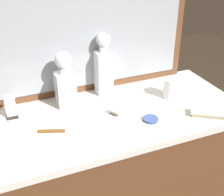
{
  "coord_description": "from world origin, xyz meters",
  "views": [
    {
      "loc": [
        -0.46,
        -1.11,
        1.59
      ],
      "look_at": [
        0.0,
        0.0,
        0.92
      ],
      "focal_mm": 49.51,
      "sensor_mm": 36.0,
      "label": 1
    }
  ],
  "objects_px": {
    "crystal_decanter_far_left": "(65,84)",
    "silver_brush_front": "(209,114)",
    "tortoiseshell_comb": "(51,131)",
    "crystal_decanter_left": "(104,70)",
    "porcelain_dish": "(150,119)",
    "silver_brush_far_left": "(123,106)",
    "napkin_holder": "(11,108)",
    "crystal_tumbler_far_left": "(171,89)"
  },
  "relations": [
    {
      "from": "crystal_decanter_far_left",
      "to": "silver_brush_front",
      "type": "xyz_separation_m",
      "value": [
        0.57,
        -0.35,
        -0.1
      ]
    },
    {
      "from": "silver_brush_front",
      "to": "crystal_decanter_far_left",
      "type": "bearing_deg",
      "value": 148.3
    },
    {
      "from": "tortoiseshell_comb",
      "to": "crystal_decanter_left",
      "type": "bearing_deg",
      "value": 36.39
    },
    {
      "from": "porcelain_dish",
      "to": "tortoiseshell_comb",
      "type": "distance_m",
      "value": 0.43
    },
    {
      "from": "porcelain_dish",
      "to": "silver_brush_far_left",
      "type": "bearing_deg",
      "value": 116.54
    },
    {
      "from": "silver_brush_far_left",
      "to": "crystal_decanter_far_left",
      "type": "bearing_deg",
      "value": 149.12
    },
    {
      "from": "napkin_holder",
      "to": "silver_brush_front",
      "type": "bearing_deg",
      "value": -22.24
    },
    {
      "from": "crystal_decanter_left",
      "to": "porcelain_dish",
      "type": "height_order",
      "value": "crystal_decanter_left"
    },
    {
      "from": "crystal_decanter_far_left",
      "to": "crystal_decanter_left",
      "type": "height_order",
      "value": "crystal_decanter_left"
    },
    {
      "from": "silver_brush_front",
      "to": "napkin_holder",
      "type": "distance_m",
      "value": 0.89
    },
    {
      "from": "silver_brush_far_left",
      "to": "porcelain_dish",
      "type": "bearing_deg",
      "value": -63.46
    },
    {
      "from": "silver_brush_far_left",
      "to": "tortoiseshell_comb",
      "type": "height_order",
      "value": "silver_brush_far_left"
    },
    {
      "from": "porcelain_dish",
      "to": "tortoiseshell_comb",
      "type": "relative_size",
      "value": 0.6
    },
    {
      "from": "silver_brush_front",
      "to": "porcelain_dish",
      "type": "xyz_separation_m",
      "value": [
        -0.26,
        0.07,
        -0.01
      ]
    },
    {
      "from": "silver_brush_far_left",
      "to": "porcelain_dish",
      "type": "height_order",
      "value": "silver_brush_far_left"
    },
    {
      "from": "crystal_tumbler_far_left",
      "to": "silver_brush_far_left",
      "type": "bearing_deg",
      "value": -177.96
    },
    {
      "from": "silver_brush_far_left",
      "to": "porcelain_dish",
      "type": "distance_m",
      "value": 0.16
    },
    {
      "from": "crystal_tumbler_far_left",
      "to": "tortoiseshell_comb",
      "type": "relative_size",
      "value": 0.88
    },
    {
      "from": "crystal_tumbler_far_left",
      "to": "tortoiseshell_comb",
      "type": "height_order",
      "value": "crystal_tumbler_far_left"
    },
    {
      "from": "silver_brush_far_left",
      "to": "crystal_tumbler_far_left",
      "type": "bearing_deg",
      "value": 2.04
    },
    {
      "from": "crystal_decanter_far_left",
      "to": "tortoiseshell_comb",
      "type": "distance_m",
      "value": 0.25
    },
    {
      "from": "tortoiseshell_comb",
      "to": "napkin_holder",
      "type": "relative_size",
      "value": 1.04
    },
    {
      "from": "tortoiseshell_comb",
      "to": "silver_brush_front",
      "type": "bearing_deg",
      "value": -12.6
    },
    {
      "from": "napkin_holder",
      "to": "crystal_decanter_far_left",
      "type": "bearing_deg",
      "value": 3.05
    },
    {
      "from": "crystal_decanter_left",
      "to": "tortoiseshell_comb",
      "type": "height_order",
      "value": "crystal_decanter_left"
    },
    {
      "from": "crystal_tumbler_far_left",
      "to": "silver_brush_front",
      "type": "distance_m",
      "value": 0.23
    },
    {
      "from": "crystal_tumbler_far_left",
      "to": "napkin_holder",
      "type": "bearing_deg",
      "value": 171.2
    },
    {
      "from": "tortoiseshell_comb",
      "to": "crystal_tumbler_far_left",
      "type": "bearing_deg",
      "value": 6.05
    },
    {
      "from": "porcelain_dish",
      "to": "napkin_holder",
      "type": "height_order",
      "value": "napkin_holder"
    },
    {
      "from": "crystal_decanter_far_left",
      "to": "tortoiseshell_comb",
      "type": "bearing_deg",
      "value": -121.35
    },
    {
      "from": "crystal_decanter_far_left",
      "to": "porcelain_dish",
      "type": "xyz_separation_m",
      "value": [
        0.3,
        -0.28,
        -0.1
      ]
    },
    {
      "from": "crystal_decanter_far_left",
      "to": "napkin_holder",
      "type": "distance_m",
      "value": 0.26
    },
    {
      "from": "crystal_tumbler_far_left",
      "to": "napkin_holder",
      "type": "xyz_separation_m",
      "value": [
        -0.76,
        0.12,
        0.0
      ]
    },
    {
      "from": "crystal_decanter_far_left",
      "to": "tortoiseshell_comb",
      "type": "xyz_separation_m",
      "value": [
        -0.12,
        -0.2,
        -0.1
      ]
    },
    {
      "from": "tortoiseshell_comb",
      "to": "silver_brush_far_left",
      "type": "bearing_deg",
      "value": 9.03
    },
    {
      "from": "crystal_decanter_far_left",
      "to": "silver_brush_far_left",
      "type": "relative_size",
      "value": 1.59
    },
    {
      "from": "crystal_decanter_left",
      "to": "silver_brush_far_left",
      "type": "relative_size",
      "value": 1.87
    },
    {
      "from": "tortoiseshell_comb",
      "to": "crystal_decanter_far_left",
      "type": "bearing_deg",
      "value": 58.65
    },
    {
      "from": "crystal_tumbler_far_left",
      "to": "silver_brush_far_left",
      "type": "height_order",
      "value": "crystal_tumbler_far_left"
    },
    {
      "from": "porcelain_dish",
      "to": "crystal_decanter_left",
      "type": "bearing_deg",
      "value": 105.93
    },
    {
      "from": "crystal_decanter_far_left",
      "to": "napkin_holder",
      "type": "height_order",
      "value": "crystal_decanter_far_left"
    },
    {
      "from": "crystal_decanter_far_left",
      "to": "napkin_holder",
      "type": "bearing_deg",
      "value": -176.95
    }
  ]
}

